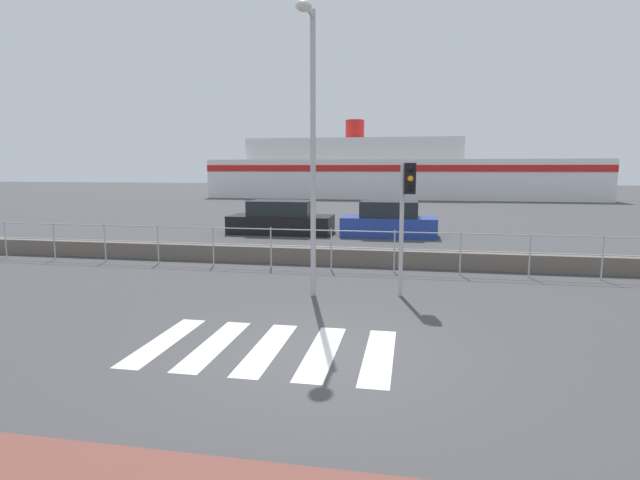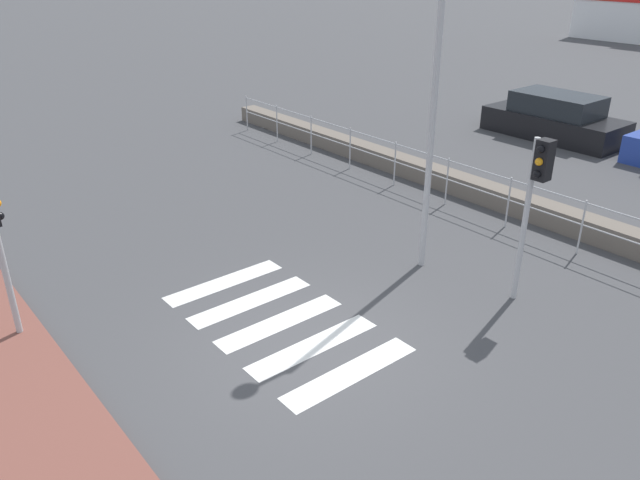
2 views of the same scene
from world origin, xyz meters
name	(u,v)px [view 2 (image 2 of 2)]	position (x,y,z in m)	size (l,w,h in m)	color
ground_plane	(313,346)	(0.00, 0.00, 0.00)	(160.00, 160.00, 0.00)	#424244
sidewalk_brick	(52,466)	(0.00, -4.10, 0.06)	(24.00, 1.80, 0.12)	brown
crosswalk	(280,322)	(-0.91, 0.00, 0.00)	(4.05, 2.40, 0.01)	silver
seawall	(563,219)	(0.00, 7.21, 0.25)	(25.62, 0.55, 0.49)	#6B6056
harbor_fence	(545,206)	(0.00, 6.33, 0.78)	(23.10, 0.04, 1.19)	#B2B2B5
traffic_light_far	(536,186)	(1.22, 3.77, 2.20)	(0.34, 0.32, 3.00)	#B2B2B5
streetlamp	(428,72)	(-0.83, 3.25, 3.84)	(0.32, 1.16, 6.20)	#B2B2B5
parked_car_black	(555,119)	(-4.33, 13.76, 0.62)	(4.51, 1.90, 1.45)	black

